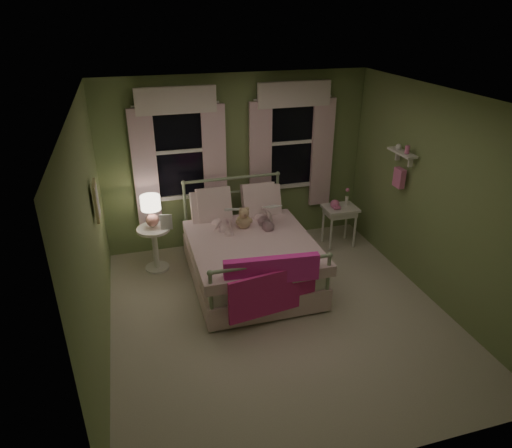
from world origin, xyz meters
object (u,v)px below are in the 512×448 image
object	(u,v)px
bed	(249,254)
nightstand_left	(155,243)
child_right	(260,201)
teddy_bear	(244,219)
child_left	(221,204)
nightstand_right	(340,213)
table_lamp	(151,208)

from	to	relation	value
bed	nightstand_left	distance (m)	1.36
bed	nightstand_left	bearing A→B (deg)	152.63
child_right	teddy_bear	distance (m)	0.37
child_left	child_right	xyz separation A→B (m)	(0.56, 0.00, -0.01)
child_right	nightstand_right	xyz separation A→B (m)	(1.33, 0.15, -0.42)
bed	teddy_bear	xyz separation A→B (m)	(-0.00, 0.26, 0.41)
nightstand_left	table_lamp	world-z (taller)	table_lamp
bed	child_left	xyz separation A→B (m)	(-0.28, 0.42, 0.60)
child_right	table_lamp	distance (m)	1.50
bed	child_right	size ratio (longest dim) A/B	2.54
teddy_bear	table_lamp	size ratio (longest dim) A/B	0.72
child_right	nightstand_right	world-z (taller)	child_right
child_right	bed	bearing A→B (deg)	56.16
bed	nightstand_left	size ratio (longest dim) A/B	3.13
child_left	table_lamp	distance (m)	0.95
child_right	child_left	bearing A→B (deg)	-0.24
table_lamp	nightstand_left	bearing A→B (deg)	0.00
nightstand_right	child_right	bearing A→B (deg)	-173.48
bed	nightstand_right	xyz separation A→B (m)	(1.61, 0.57, 0.17)
child_left	table_lamp	xyz separation A→B (m)	(-0.93, 0.20, -0.03)
table_lamp	nightstand_right	xyz separation A→B (m)	(2.82, -0.05, -0.40)
bed	nightstand_left	world-z (taller)	bed
nightstand_left	child_right	bearing A→B (deg)	-7.77
bed	nightstand_left	xyz separation A→B (m)	(-1.21, 0.62, 0.03)
nightstand_left	bed	bearing A→B (deg)	-27.37
child_right	table_lamp	bearing A→B (deg)	-8.01
nightstand_right	teddy_bear	bearing A→B (deg)	-169.09
teddy_bear	nightstand_left	distance (m)	1.31
bed	child_left	size ratio (longest dim) A/B	2.48
teddy_bear	nightstand_right	distance (m)	1.66
teddy_bear	nightstand_left	world-z (taller)	teddy_bear
nightstand_right	nightstand_left	bearing A→B (deg)	178.97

